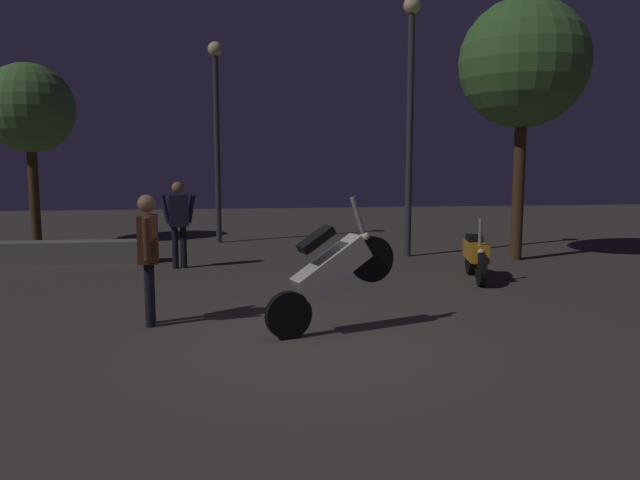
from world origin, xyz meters
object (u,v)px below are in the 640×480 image
Objects in this scene: person_rider_beside at (148,248)px; person_bystander_far at (179,217)px; motorcycle_orange_parked_left at (476,255)px; streetlamp_near at (216,116)px; streetlamp_far at (410,96)px; motorcycle_white_foreground at (331,272)px.

person_bystander_far is at bearing 84.99° from person_rider_beside.
motorcycle_orange_parked_left is 0.99× the size of person_bystander_far.
streetlamp_near is (-4.55, 5.59, 2.71)m from motorcycle_orange_parked_left.
person_rider_beside is at bearing -133.45° from streetlamp_far.
streetlamp_far is (2.55, 5.68, 2.66)m from motorcycle_white_foreground.
person_bystander_far is at bearing -99.84° from streetlamp_near.
streetlamp_far is at bearing -159.04° from motorcycle_orange_parked_left.
streetlamp_far reaches higher than motorcycle_orange_parked_left.
person_bystander_far reaches higher than motorcycle_white_foreground.
person_bystander_far is 5.41m from streetlamp_far.
streetlamp_far is (4.12, -2.84, 0.26)m from streetlamp_near.
person_bystander_far reaches higher than motorcycle_orange_parked_left.
motorcycle_white_foreground is 0.99× the size of person_rider_beside.
motorcycle_white_foreground is at bearing -165.60° from person_bystander_far.
streetlamp_far is at bearing -90.01° from person_bystander_far.
motorcycle_orange_parked_left is at bearing -81.15° from streetlamp_far.
person_bystander_far is at bearing 97.43° from motorcycle_white_foreground.
streetlamp_far reaches higher than person_bystander_far.
streetlamp_far is (4.76, 0.86, 2.41)m from person_bystander_far.
person_bystander_far is (-0.01, 4.16, 0.01)m from person_rider_beside.
person_bystander_far reaches higher than person_rider_beside.
streetlamp_near reaches higher than person_rider_beside.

